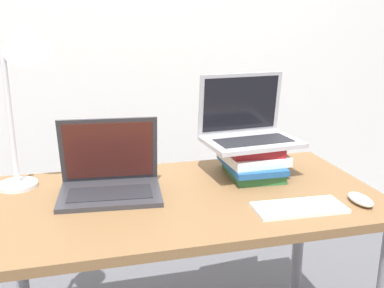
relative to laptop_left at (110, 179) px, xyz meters
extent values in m
cube|color=silver|center=(0.25, 1.06, 0.58)|extent=(8.00, 0.05, 2.70)
cube|color=brown|center=(0.25, -0.08, -0.07)|extent=(1.32, 0.71, 0.03)
cylinder|color=gray|center=(-0.35, 0.21, -0.42)|extent=(0.05, 0.05, 0.69)
cylinder|color=gray|center=(0.85, 0.21, -0.42)|extent=(0.05, 0.05, 0.69)
cube|color=#333338|center=(0.00, -0.03, -0.04)|extent=(0.36, 0.28, 0.02)
cube|color=#232328|center=(0.00, -0.05, -0.03)|extent=(0.29, 0.15, 0.00)
cube|color=#333338|center=(0.01, 0.06, 0.08)|extent=(0.34, 0.09, 0.24)
cube|color=#4C1E19|center=(0.01, 0.06, 0.08)|extent=(0.31, 0.08, 0.21)
cube|color=#33753D|center=(0.55, 0.05, -0.03)|extent=(0.19, 0.26, 0.03)
cube|color=#235693|center=(0.54, 0.05, -0.01)|extent=(0.20, 0.28, 0.02)
cube|color=white|center=(0.54, 0.05, 0.02)|extent=(0.23, 0.23, 0.03)
cube|color=maroon|center=(0.54, 0.06, 0.06)|extent=(0.20, 0.22, 0.03)
cube|color=#B2B2B7|center=(0.54, 0.05, 0.08)|extent=(0.37, 0.27, 0.02)
cube|color=#232328|center=(0.54, 0.03, 0.09)|extent=(0.29, 0.15, 0.00)
cube|color=#B2B2B7|center=(0.53, 0.16, 0.21)|extent=(0.35, 0.06, 0.24)
cube|color=black|center=(0.53, 0.15, 0.21)|extent=(0.31, 0.05, 0.21)
cube|color=white|center=(0.57, -0.29, -0.04)|extent=(0.29, 0.14, 0.01)
cube|color=silver|center=(0.57, -0.29, -0.04)|extent=(0.27, 0.11, 0.00)
ellipsoid|color=white|center=(0.78, -0.30, -0.04)|extent=(0.06, 0.11, 0.03)
cylinder|color=white|center=(-0.32, 0.14, -0.04)|extent=(0.14, 0.14, 0.01)
cylinder|color=white|center=(-0.32, 0.14, 0.19)|extent=(0.02, 0.02, 0.46)
cone|color=white|center=(-0.24, 0.10, 0.47)|extent=(0.16, 0.19, 0.17)
camera|label=1|loc=(-0.09, -1.47, 0.54)|focal=42.00mm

